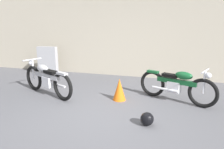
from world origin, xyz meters
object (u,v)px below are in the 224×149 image
traffic_cone (119,89)px  motorcycle_green (177,85)px  motorcycle_silver (47,79)px  stone_marker (48,61)px  helmet (147,119)px

traffic_cone → motorcycle_green: (1.36, 0.29, 0.15)m
motorcycle_silver → motorcycle_green: bearing=-149.3°
motorcycle_green → motorcycle_silver: size_ratio=0.98×
stone_marker → motorcycle_green: stone_marker is taller
motorcycle_green → stone_marker: bearing=-177.0°
helmet → motorcycle_green: 1.56m
stone_marker → motorcycle_silver: size_ratio=0.55×
motorcycle_silver → helmet: bearing=-176.7°
stone_marker → motorcycle_silver: 2.33m
stone_marker → traffic_cone: 3.68m
traffic_cone → helmet: bearing=-54.1°
stone_marker → helmet: size_ratio=4.09×
traffic_cone → motorcycle_green: 1.39m
helmet → motorcycle_green: motorcycle_green is taller
motorcycle_green → motorcycle_silver: motorcycle_silver is taller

